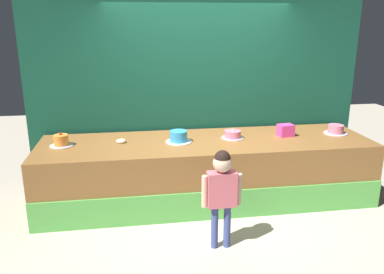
{
  "coord_description": "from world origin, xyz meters",
  "views": [
    {
      "loc": [
        -0.91,
        -4.09,
        2.25
      ],
      "look_at": [
        -0.22,
        0.35,
        0.93
      ],
      "focal_mm": 36.49,
      "sensor_mm": 36.0,
      "label": 1
    }
  ],
  "objects_px": {
    "pink_box": "(286,130)",
    "cake_center_right": "(233,135)",
    "cake_center_left": "(179,137)",
    "cake_far_left": "(61,141)",
    "donut": "(121,141)",
    "child_figure": "(222,186)",
    "cake_far_right": "(336,130)"
  },
  "relations": [
    {
      "from": "cake_far_right",
      "to": "child_figure",
      "type": "bearing_deg",
      "value": -146.65
    },
    {
      "from": "pink_box",
      "to": "cake_center_left",
      "type": "bearing_deg",
      "value": -177.83
    },
    {
      "from": "child_figure",
      "to": "donut",
      "type": "relative_size",
      "value": 8.77
    },
    {
      "from": "donut",
      "to": "cake_far_left",
      "type": "height_order",
      "value": "cake_far_left"
    },
    {
      "from": "donut",
      "to": "cake_center_right",
      "type": "relative_size",
      "value": 0.42
    },
    {
      "from": "pink_box",
      "to": "donut",
      "type": "relative_size",
      "value": 1.62
    },
    {
      "from": "pink_box",
      "to": "cake_far_left",
      "type": "bearing_deg",
      "value": 179.89
    },
    {
      "from": "cake_far_left",
      "to": "donut",
      "type": "bearing_deg",
      "value": 1.46
    },
    {
      "from": "child_figure",
      "to": "pink_box",
      "type": "distance_m",
      "value": 1.68
    },
    {
      "from": "cake_center_left",
      "to": "cake_center_right",
      "type": "distance_m",
      "value": 0.72
    },
    {
      "from": "pink_box",
      "to": "cake_far_right",
      "type": "relative_size",
      "value": 0.63
    },
    {
      "from": "pink_box",
      "to": "cake_far_left",
      "type": "distance_m",
      "value": 2.86
    },
    {
      "from": "cake_center_left",
      "to": "cake_far_right",
      "type": "relative_size",
      "value": 1.05
    },
    {
      "from": "cake_far_left",
      "to": "cake_far_right",
      "type": "height_order",
      "value": "cake_far_left"
    },
    {
      "from": "child_figure",
      "to": "cake_far_right",
      "type": "height_order",
      "value": "child_figure"
    },
    {
      "from": "child_figure",
      "to": "cake_center_right",
      "type": "distance_m",
      "value": 1.31
    },
    {
      "from": "pink_box",
      "to": "cake_center_right",
      "type": "bearing_deg",
      "value": 179.22
    },
    {
      "from": "donut",
      "to": "cake_far_left",
      "type": "distance_m",
      "value": 0.72
    },
    {
      "from": "child_figure",
      "to": "cake_far_right",
      "type": "distance_m",
      "value": 2.23
    },
    {
      "from": "cake_center_right",
      "to": "cake_center_left",
      "type": "bearing_deg",
      "value": -174.89
    },
    {
      "from": "child_figure",
      "to": "donut",
      "type": "xyz_separation_m",
      "value": [
        -1.01,
        1.24,
        0.14
      ]
    },
    {
      "from": "cake_center_left",
      "to": "pink_box",
      "type": "bearing_deg",
      "value": 2.17
    },
    {
      "from": "cake_far_left",
      "to": "cake_center_right",
      "type": "height_order",
      "value": "cake_far_left"
    },
    {
      "from": "donut",
      "to": "child_figure",
      "type": "bearing_deg",
      "value": -50.88
    },
    {
      "from": "child_figure",
      "to": "donut",
      "type": "bearing_deg",
      "value": 129.12
    },
    {
      "from": "pink_box",
      "to": "donut",
      "type": "xyz_separation_m",
      "value": [
        -2.15,
        0.02,
        -0.06
      ]
    },
    {
      "from": "cake_center_right",
      "to": "cake_far_right",
      "type": "relative_size",
      "value": 0.93
    },
    {
      "from": "cake_far_left",
      "to": "cake_far_right",
      "type": "relative_size",
      "value": 0.93
    },
    {
      "from": "donut",
      "to": "cake_far_left",
      "type": "xyz_separation_m",
      "value": [
        -0.72,
        -0.02,
        0.04
      ]
    },
    {
      "from": "child_figure",
      "to": "cake_center_left",
      "type": "relative_size",
      "value": 3.22
    },
    {
      "from": "cake_center_right",
      "to": "cake_far_right",
      "type": "bearing_deg",
      "value": -0.15
    },
    {
      "from": "cake_center_left",
      "to": "cake_far_left",
      "type": "bearing_deg",
      "value": 177.61
    }
  ]
}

